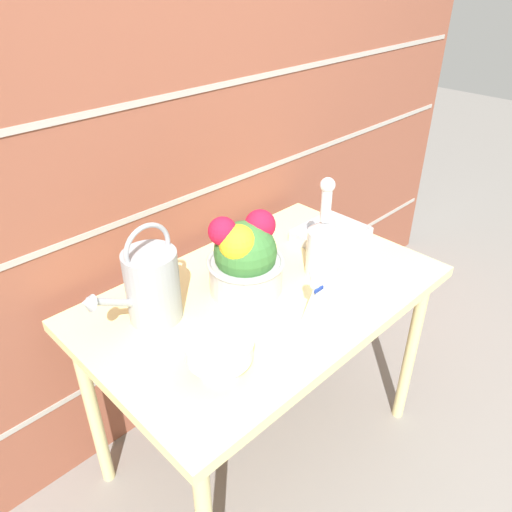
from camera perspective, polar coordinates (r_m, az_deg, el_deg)
The scene contains 9 objects.
ground_plane at distance 2.12m, azimuth 0.72°, elevation -20.59°, with size 12.00×12.00×0.00m, color gray.
brick_wall at distance 1.75m, azimuth -10.06°, elevation 12.02°, with size 3.60×0.08×2.20m.
patio_table at distance 1.64m, azimuth 0.88°, elevation -6.29°, with size 1.14×0.71×0.74m.
watering_can at distance 1.46m, azimuth -11.88°, elevation -3.19°, with size 0.30×0.16×0.31m.
crystal_pedestal_bowl at distance 1.27m, azimuth -4.23°, elevation -10.54°, with size 0.18×0.18×0.12m.
flower_planter at distance 1.54m, azimuth -1.29°, elevation -0.15°, with size 0.25×0.25×0.27m.
glass_decanter at distance 1.64m, azimuth 7.66°, elevation 1.49°, with size 0.11×0.11×0.35m.
figurine_vase at distance 1.45m, azimuth 6.63°, elevation -5.01°, with size 0.06×0.06×0.18m.
wire_tray at distance 1.90m, azimuth 8.54°, elevation 2.25°, with size 0.25×0.21×0.04m.
Camera 1 is at (-0.92, -0.90, 1.68)m, focal length 35.00 mm.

